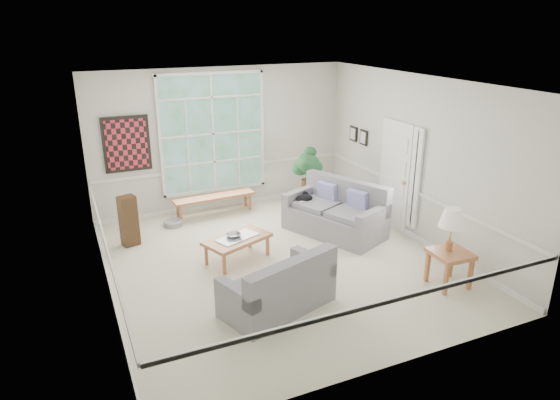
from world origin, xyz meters
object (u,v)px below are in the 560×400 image
object	(u,v)px
coffee_table	(237,249)
end_table	(309,200)
loveseat_front	(277,281)
side_table	(449,269)
loveseat_right	(335,209)

from	to	relation	value
coffee_table	end_table	bearing A→B (deg)	14.78
loveseat_front	side_table	xyz separation A→B (m)	(2.67, -0.49, -0.14)
loveseat_right	loveseat_front	distance (m)	2.85
loveseat_front	coffee_table	bearing A→B (deg)	72.43
end_table	side_table	distance (m)	3.80
loveseat_front	coffee_table	world-z (taller)	loveseat_front
loveseat_right	side_table	size ratio (longest dim) A/B	3.26
coffee_table	loveseat_right	bearing A→B (deg)	-13.14
loveseat_front	end_table	size ratio (longest dim) A/B	3.35
loveseat_right	coffee_table	bearing A→B (deg)	164.56
loveseat_front	coffee_table	distance (m)	1.67
coffee_table	side_table	distance (m)	3.44
loveseat_right	side_table	bearing A→B (deg)	-100.07
loveseat_front	side_table	world-z (taller)	loveseat_front
loveseat_front	end_table	world-z (taller)	loveseat_front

